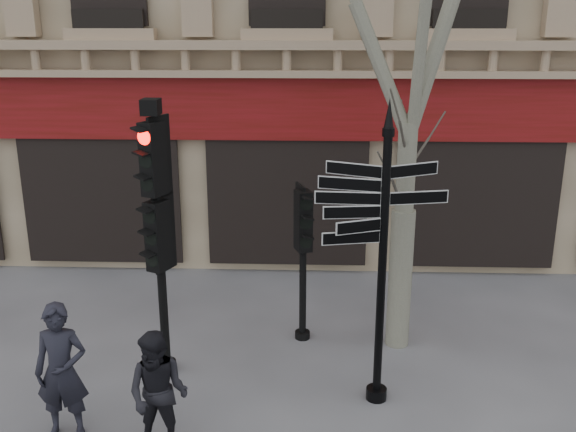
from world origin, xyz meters
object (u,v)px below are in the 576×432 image
fingerpost (385,206)px  pedestrian_b (158,394)px  traffic_signal_secondary (303,237)px  traffic_signal_main (157,207)px  pedestrian_a (62,372)px

fingerpost → pedestrian_b: size_ratio=2.62×
traffic_signal_secondary → pedestrian_b: bearing=-138.0°
traffic_signal_main → pedestrian_b: 2.76m
pedestrian_a → fingerpost: bearing=10.3°
traffic_signal_secondary → pedestrian_b: 3.74m
traffic_signal_secondary → pedestrian_b: (-1.76, -3.14, -1.03)m
fingerpost → pedestrian_a: (-4.21, -1.00, -2.00)m
fingerpost → pedestrian_b: 3.79m
traffic_signal_main → pedestrian_a: 2.62m
traffic_signal_main → traffic_signal_secondary: (2.13, 1.14, -0.83)m
pedestrian_a → traffic_signal_secondary: bearing=39.3°
fingerpost → traffic_signal_main: bearing=166.5°
traffic_signal_secondary → traffic_signal_main: bearing=-170.7°
pedestrian_b → traffic_signal_secondary: bearing=70.3°
fingerpost → traffic_signal_main: size_ratio=1.03×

